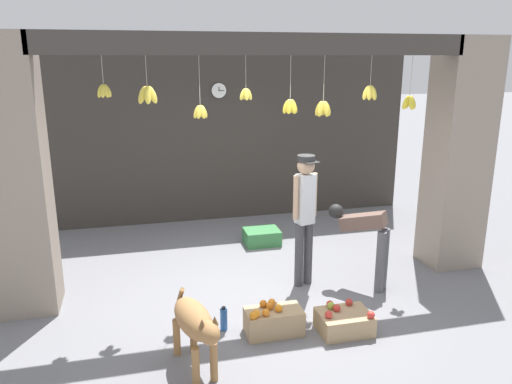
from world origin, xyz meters
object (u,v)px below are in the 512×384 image
object	(u,v)px
dog	(195,323)
fruit_crate_oranges	(273,321)
worker_stooping	(367,236)
wall_clock	(219,91)
produce_box_green	(262,237)
fruit_crate_apples	(344,321)
shopkeeper	(305,210)
water_bottle	(224,319)

from	to	relation	value
dog	fruit_crate_oranges	bearing A→B (deg)	104.32
worker_stooping	wall_clock	world-z (taller)	wall_clock
produce_box_green	worker_stooping	bearing A→B (deg)	-62.90
wall_clock	fruit_crate_apples	bearing A→B (deg)	-81.74
shopkeeper	fruit_crate_apples	size ratio (longest dim) A/B	3.08
worker_stooping	wall_clock	size ratio (longest dim) A/B	3.88
shopkeeper	wall_clock	world-z (taller)	wall_clock
fruit_crate_oranges	produce_box_green	size ratio (longest dim) A/B	1.12
water_bottle	produce_box_green	bearing A→B (deg)	66.44
worker_stooping	water_bottle	size ratio (longest dim) A/B	3.80
dog	worker_stooping	distance (m)	2.61
dog	produce_box_green	bearing A→B (deg)	142.25
fruit_crate_apples	wall_clock	world-z (taller)	wall_clock
dog	fruit_crate_apples	size ratio (longest dim) A/B	1.87
water_bottle	wall_clock	xyz separation A→B (m)	(0.63, 3.73, 2.13)
dog	water_bottle	xyz separation A→B (m)	(0.37, 0.63, -0.36)
worker_stooping	fruit_crate_apples	xyz separation A→B (m)	(-0.69, -0.95, -0.55)
worker_stooping	dog	bearing A→B (deg)	163.01
fruit_crate_apples	wall_clock	distance (m)	4.63
shopkeeper	fruit_crate_apples	bearing A→B (deg)	74.91
produce_box_green	wall_clock	xyz separation A→B (m)	(-0.39, 1.38, 2.14)
produce_box_green	fruit_crate_oranges	bearing A→B (deg)	-101.88
dog	produce_box_green	size ratio (longest dim) A/B	1.91
shopkeeper	fruit_crate_oranges	world-z (taller)	shopkeeper
fruit_crate_oranges	fruit_crate_apples	size ratio (longest dim) A/B	1.09
fruit_crate_oranges	shopkeeper	bearing A→B (deg)	56.43
dog	fruit_crate_oranges	world-z (taller)	dog
fruit_crate_apples	fruit_crate_oranges	bearing A→B (deg)	168.68
dog	worker_stooping	bearing A→B (deg)	105.94
fruit_crate_apples	produce_box_green	world-z (taller)	fruit_crate_apples
shopkeeper	produce_box_green	size ratio (longest dim) A/B	3.14
shopkeeper	produce_box_green	world-z (taller)	shopkeeper
fruit_crate_oranges	fruit_crate_apples	distance (m)	0.75
worker_stooping	wall_clock	xyz separation A→B (m)	(-1.28, 3.11, 1.59)
fruit_crate_apples	produce_box_green	size ratio (longest dim) A/B	1.02
wall_clock	produce_box_green	bearing A→B (deg)	-74.04
dog	wall_clock	size ratio (longest dim) A/B	3.89
dog	wall_clock	bearing A→B (deg)	154.39
fruit_crate_apples	water_bottle	world-z (taller)	fruit_crate_apples
water_bottle	fruit_crate_apples	bearing A→B (deg)	-15.45
shopkeeper	worker_stooping	bearing A→B (deg)	145.51
water_bottle	worker_stooping	bearing A→B (deg)	17.84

